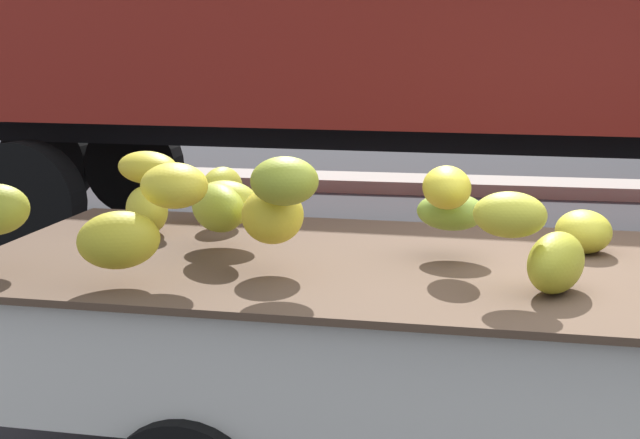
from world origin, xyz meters
TOP-DOWN VIEW (x-y plane):
  - curb_strip at (0.00, 8.53)m, footprint 80.00×0.80m

SIDE VIEW (x-z plane):
  - curb_strip at x=0.00m, z-range 0.00..0.16m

